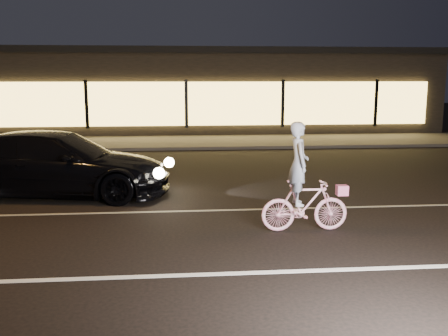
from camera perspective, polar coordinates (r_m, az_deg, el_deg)
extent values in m
plane|color=black|center=(8.78, -2.67, -8.36)|extent=(90.00, 90.00, 0.00)
cube|color=silver|center=(7.37, -2.14, -12.06)|extent=(60.00, 0.12, 0.01)
cube|color=gray|center=(10.69, -3.14, -4.90)|extent=(60.00, 0.10, 0.01)
cube|color=#383533|center=(21.49, -4.19, 2.96)|extent=(30.00, 4.00, 0.12)
cube|color=black|center=(27.32, -4.47, 8.62)|extent=(25.00, 8.00, 4.00)
cube|color=black|center=(27.34, -4.54, 12.91)|extent=(25.40, 8.40, 0.30)
cube|color=#F0BF54|center=(23.24, -4.33, 7.33)|extent=(23.00, 0.15, 2.00)
cube|color=black|center=(23.53, -15.43, 7.03)|extent=(0.15, 0.08, 2.20)
cube|color=black|center=(23.16, -4.33, 7.32)|extent=(0.15, 0.08, 2.20)
cube|color=black|center=(23.66, 6.73, 7.34)|extent=(0.15, 0.08, 2.20)
cube|color=black|center=(24.97, 16.97, 7.12)|extent=(0.15, 0.08, 2.20)
imported|color=#FB517C|center=(9.32, 9.21, -4.25)|extent=(1.61, 0.46, 0.97)
imported|color=white|center=(9.13, 8.51, 0.50)|extent=(0.36, 0.56, 1.52)
cube|color=#E1487A|center=(9.45, 13.34, -2.49)|extent=(0.20, 0.17, 0.18)
imported|color=black|center=(12.55, -18.42, 0.45)|extent=(5.56, 2.88, 1.54)
sphere|color=#FFF2BF|center=(12.56, -6.30, 0.63)|extent=(0.26, 0.26, 0.26)
sphere|color=#FFF2BF|center=(11.19, -7.45, -0.59)|extent=(0.26, 0.26, 0.26)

